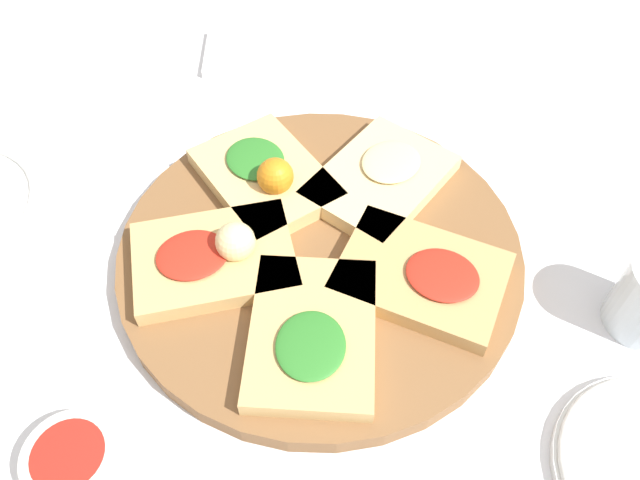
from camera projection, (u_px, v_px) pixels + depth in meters
ground_plane at (320, 258)px, 0.67m from camera, size 3.00×3.00×0.00m
serving_board at (320, 252)px, 0.66m from camera, size 0.42×0.42×0.02m
focaccia_slice_0 at (312, 334)px, 0.58m from camera, size 0.15×0.18×0.03m
focaccia_slice_1 at (423, 275)px, 0.62m from camera, size 0.17×0.13×0.03m
focaccia_slice_2 at (381, 178)px, 0.70m from camera, size 0.16×0.19×0.03m
focaccia_slice_3 at (266, 175)px, 0.70m from camera, size 0.20×0.19×0.05m
focaccia_slice_4 at (216, 256)px, 0.63m from camera, size 0.20×0.18×0.05m
napkin_stack at (248, 53)px, 0.89m from camera, size 0.15×0.14×0.01m
dipping_bowl at (72, 460)px, 0.52m from camera, size 0.08×0.08×0.03m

